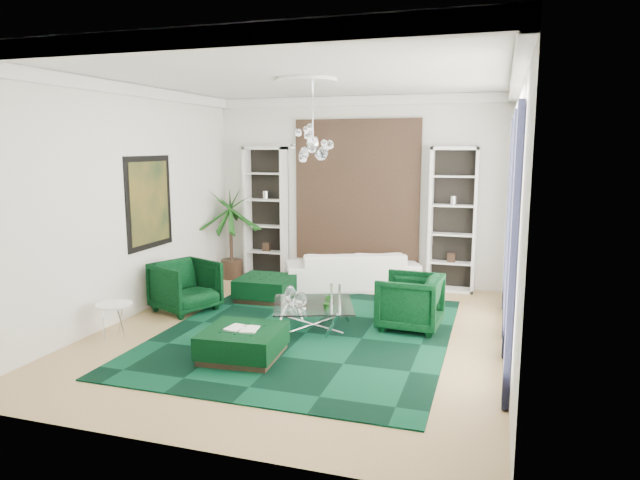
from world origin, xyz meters
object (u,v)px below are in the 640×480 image
(armchair_left, at_px, (186,286))
(ottoman_side, at_px, (266,289))
(ottoman_front, at_px, (243,344))
(coffee_table, at_px, (313,317))
(armchair_right, at_px, (410,302))
(side_table, at_px, (115,321))
(palm, at_px, (231,222))
(sofa, at_px, (352,270))

(armchair_left, distance_m, ottoman_side, 1.51)
(ottoman_front, bearing_deg, coffee_table, 69.91)
(armchair_left, height_order, armchair_right, armchair_left)
(ottoman_side, distance_m, side_table, 2.93)
(ottoman_side, bearing_deg, armchair_left, -133.81)
(palm, bearing_deg, sofa, -2.15)
(armchair_right, height_order, ottoman_side, armchair_right)
(armchair_right, relative_size, palm, 0.39)
(sofa, bearing_deg, coffee_table, 67.77)
(armchair_left, relative_size, coffee_table, 0.80)
(armchair_right, bearing_deg, side_table, -63.61)
(sofa, bearing_deg, armchair_left, 21.88)
(coffee_table, bearing_deg, side_table, -155.03)
(sofa, bearing_deg, ottoman_front, 59.98)
(armchair_right, distance_m, ottoman_front, 2.74)
(coffee_table, bearing_deg, ottoman_front, -110.09)
(sofa, distance_m, palm, 2.82)
(ottoman_side, relative_size, ottoman_front, 0.96)
(sofa, relative_size, ottoman_side, 2.67)
(armchair_left, bearing_deg, ottoman_side, -20.61)
(coffee_table, height_order, palm, palm)
(armchair_left, height_order, coffee_table, armchair_left)
(armchair_left, distance_m, coffee_table, 2.43)
(armchair_right, xyz_separation_m, palm, (-4.17, 2.29, 0.79))
(palm, bearing_deg, side_table, -88.86)
(coffee_table, bearing_deg, ottoman_side, 134.97)
(armchair_left, xyz_separation_m, coffee_table, (2.40, -0.30, -0.23))
(armchair_right, xyz_separation_m, side_table, (-4.09, -1.74, -0.18))
(sofa, height_order, palm, palm)
(sofa, bearing_deg, palm, -25.91)
(armchair_left, distance_m, armchair_right, 3.82)
(palm, bearing_deg, ottoman_side, -45.47)
(side_table, bearing_deg, armchair_left, 79.93)
(side_table, bearing_deg, palm, 91.14)
(ottoman_front, relative_size, palm, 0.41)
(armchair_left, relative_size, palm, 0.39)
(sofa, relative_size, ottoman_front, 2.57)
(sofa, relative_size, coffee_table, 2.17)
(side_table, bearing_deg, sofa, 56.44)
(armchair_left, relative_size, ottoman_side, 0.99)
(ottoman_side, distance_m, ottoman_front, 2.93)
(ottoman_front, height_order, side_table, side_table)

